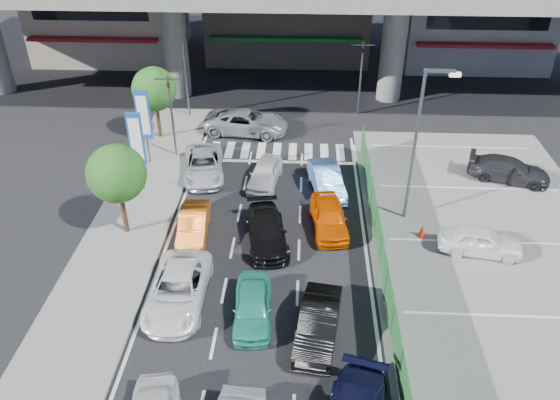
# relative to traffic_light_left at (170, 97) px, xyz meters

# --- Properties ---
(ground) EXTENTS (120.00, 120.00, 0.00)m
(ground) POSITION_rel_traffic_light_left_xyz_m (6.20, -12.00, -3.94)
(ground) COLOR black
(ground) RESTS_ON ground
(parking_lot) EXTENTS (12.00, 28.00, 0.06)m
(parking_lot) POSITION_rel_traffic_light_left_xyz_m (17.20, -10.00, -3.91)
(parking_lot) COLOR slate
(parking_lot) RESTS_ON ground
(sidewalk_left) EXTENTS (4.00, 30.00, 0.12)m
(sidewalk_left) POSITION_rel_traffic_light_left_xyz_m (-0.80, -8.00, -3.88)
(sidewalk_left) COLOR slate
(sidewalk_left) RESTS_ON ground
(fence_run) EXTENTS (0.16, 22.00, 1.80)m
(fence_run) POSITION_rel_traffic_light_left_xyz_m (11.50, -11.00, -3.04)
(fence_run) COLOR #205F2C
(fence_run) RESTS_ON ground
(traffic_light_left) EXTENTS (1.60, 1.24, 5.20)m
(traffic_light_left) POSITION_rel_traffic_light_left_xyz_m (0.00, 0.00, 0.00)
(traffic_light_left) COLOR #595B60
(traffic_light_left) RESTS_ON ground
(traffic_light_right) EXTENTS (1.60, 1.24, 5.20)m
(traffic_light_right) POSITION_rel_traffic_light_left_xyz_m (11.70, 7.00, 0.00)
(traffic_light_right) COLOR #595B60
(traffic_light_right) RESTS_ON ground
(street_lamp_right) EXTENTS (1.65, 0.22, 8.00)m
(street_lamp_right) POSITION_rel_traffic_light_left_xyz_m (13.37, -6.00, 0.83)
(street_lamp_right) COLOR #595B60
(street_lamp_right) RESTS_ON ground
(street_lamp_left) EXTENTS (1.65, 0.22, 8.00)m
(street_lamp_left) POSITION_rel_traffic_light_left_xyz_m (-0.13, 6.00, 0.83)
(street_lamp_left) COLOR #595B60
(street_lamp_left) RESTS_ON ground
(signboard_near) EXTENTS (0.80, 0.14, 4.70)m
(signboard_near) POSITION_rel_traffic_light_left_xyz_m (-1.00, -4.01, -0.87)
(signboard_near) COLOR #595B60
(signboard_near) RESTS_ON ground
(signboard_far) EXTENTS (0.80, 0.14, 4.70)m
(signboard_far) POSITION_rel_traffic_light_left_xyz_m (-1.40, -1.01, -0.87)
(signboard_far) COLOR #595B60
(signboard_far) RESTS_ON ground
(tree_near) EXTENTS (2.80, 2.80, 4.80)m
(tree_near) POSITION_rel_traffic_light_left_xyz_m (-0.80, -8.00, -0.55)
(tree_near) COLOR #382314
(tree_near) RESTS_ON ground
(tree_far) EXTENTS (2.80, 2.80, 4.80)m
(tree_far) POSITION_rel_traffic_light_left_xyz_m (-1.60, 2.50, -0.55)
(tree_far) COLOR #382314
(tree_far) RESTS_ON ground
(sedan_white_mid_left) EXTENTS (2.29, 4.97, 1.38)m
(sedan_white_mid_left) POSITION_rel_traffic_light_left_xyz_m (2.81, -12.80, -3.25)
(sedan_white_mid_left) COLOR white
(sedan_white_mid_left) RESTS_ON ground
(taxi_teal_mid) EXTENTS (1.76, 3.90, 1.30)m
(taxi_teal_mid) POSITION_rel_traffic_light_left_xyz_m (6.01, -13.55, -3.29)
(taxi_teal_mid) COLOR teal
(taxi_teal_mid) RESTS_ON ground
(hatch_black_mid_right) EXTENTS (2.03, 4.33, 1.37)m
(hatch_black_mid_right) POSITION_rel_traffic_light_left_xyz_m (8.65, -14.45, -3.25)
(hatch_black_mid_right) COLOR black
(hatch_black_mid_right) RESTS_ON ground
(taxi_orange_left) EXTENTS (1.61, 3.93, 1.27)m
(taxi_orange_left) POSITION_rel_traffic_light_left_xyz_m (2.59, -8.08, -3.30)
(taxi_orange_left) COLOR #CA5F15
(taxi_orange_left) RESTS_ON ground
(sedan_black_mid) EXTENTS (2.59, 4.71, 1.29)m
(sedan_black_mid) POSITION_rel_traffic_light_left_xyz_m (6.22, -8.45, -3.29)
(sedan_black_mid) COLOR black
(sedan_black_mid) RESTS_ON ground
(taxi_orange_right) EXTENTS (2.09, 4.21, 1.38)m
(taxi_orange_right) POSITION_rel_traffic_light_left_xyz_m (9.25, -7.15, -3.25)
(taxi_orange_right) COLOR #E05100
(taxi_orange_right) RESTS_ON ground
(wagon_silver_front_left) EXTENTS (2.97, 5.09, 1.33)m
(wagon_silver_front_left) POSITION_rel_traffic_light_left_xyz_m (2.12, -2.20, -3.27)
(wagon_silver_front_left) COLOR #B7BAC0
(wagon_silver_front_left) RESTS_ON ground
(sedan_white_front_mid) EXTENTS (2.11, 4.01, 1.30)m
(sedan_white_front_mid) POSITION_rel_traffic_light_left_xyz_m (5.74, -2.96, -3.28)
(sedan_white_front_mid) COLOR silver
(sedan_white_front_mid) RESTS_ON ground
(kei_truck_front_right) EXTENTS (2.24, 4.39, 1.38)m
(kei_truck_front_right) POSITION_rel_traffic_light_left_xyz_m (9.21, -3.58, -3.25)
(kei_truck_front_right) COLOR #5285C8
(kei_truck_front_right) RESTS_ON ground
(crossing_wagon_silver) EXTENTS (5.75, 3.09, 1.53)m
(crossing_wagon_silver) POSITION_rel_traffic_light_left_xyz_m (4.03, 3.55, -3.17)
(crossing_wagon_silver) COLOR #95979C
(crossing_wagon_silver) RESTS_ON ground
(parked_sedan_white) EXTENTS (4.06, 2.16, 1.32)m
(parked_sedan_white) POSITION_rel_traffic_light_left_xyz_m (16.31, -8.78, -3.22)
(parked_sedan_white) COLOR white
(parked_sedan_white) RESTS_ON parking_lot
(parked_sedan_dgrey) EXTENTS (4.85, 3.16, 1.31)m
(parked_sedan_dgrey) POSITION_rel_traffic_light_left_xyz_m (19.65, -1.94, -3.22)
(parked_sedan_dgrey) COLOR #28282C
(parked_sedan_dgrey) RESTS_ON parking_lot
(traffic_cone) EXTENTS (0.46, 0.46, 0.72)m
(traffic_cone) POSITION_rel_traffic_light_left_xyz_m (13.82, -7.69, -3.52)
(traffic_cone) COLOR red
(traffic_cone) RESTS_ON parking_lot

